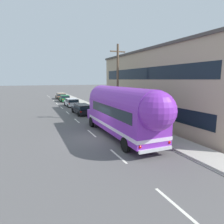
{
  "coord_description": "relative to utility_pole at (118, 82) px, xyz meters",
  "views": [
    {
      "loc": [
        -4.81,
        -14.39,
        4.71
      ],
      "look_at": [
        2.01,
        1.67,
        1.76
      ],
      "focal_mm": 31.13,
      "sensor_mm": 36.0,
      "label": 1
    }
  ],
  "objects": [
    {
      "name": "sidewalk_slab",
      "position": [
        0.55,
        4.39,
        -4.35
      ],
      "size": [
        2.24,
        90.0,
        0.15
      ],
      "primitive_type": "cube",
      "color": "#ADA89E",
      "rests_on": "ground"
    },
    {
      "name": "car_fourth",
      "position": [
        -2.22,
        28.1,
        -3.63
      ],
      "size": [
        2.09,
        4.69,
        1.37
      ],
      "color": "olive",
      "rests_on": "ground"
    },
    {
      "name": "utility_pole",
      "position": [
        0.0,
        0.0,
        0.0
      ],
      "size": [
        1.8,
        0.24,
        8.5
      ],
      "color": "brown",
      "rests_on": "ground"
    },
    {
      "name": "car_lead",
      "position": [
        -2.71,
        5.67,
        -3.63
      ],
      "size": [
        2.02,
        4.82,
        1.37
      ],
      "color": "black",
      "rests_on": "ground"
    },
    {
      "name": "ground_plane",
      "position": [
        -4.37,
        -5.61,
        -4.42
      ],
      "size": [
        300.0,
        300.0,
        0.0
      ],
      "primitive_type": "plane",
      "color": "#565454"
    },
    {
      "name": "lane_markings",
      "position": [
        -1.7,
        7.51,
        -4.42
      ],
      "size": [
        3.93,
        80.0,
        0.01
      ],
      "color": "silver",
      "rests_on": "ground"
    },
    {
      "name": "car_second",
      "position": [
        -2.45,
        14.06,
        -3.64
      ],
      "size": [
        2.03,
        4.52,
        1.37
      ],
      "color": "white",
      "rests_on": "ground"
    },
    {
      "name": "roadside_building",
      "position": [
        6.8,
        -1.85,
        -0.5
      ],
      "size": [
        9.9,
        21.07,
        7.84
      ],
      "color": "tan",
      "rests_on": "ground"
    },
    {
      "name": "car_third",
      "position": [
        -2.33,
        22.07,
        -3.69
      ],
      "size": [
        2.06,
        4.58,
        1.37
      ],
      "color": "#196633",
      "rests_on": "ground"
    },
    {
      "name": "painted_bus",
      "position": [
        -2.47,
        -6.45,
        -2.12
      ],
      "size": [
        2.61,
        11.95,
        4.12
      ],
      "color": "purple",
      "rests_on": "ground"
    }
  ]
}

